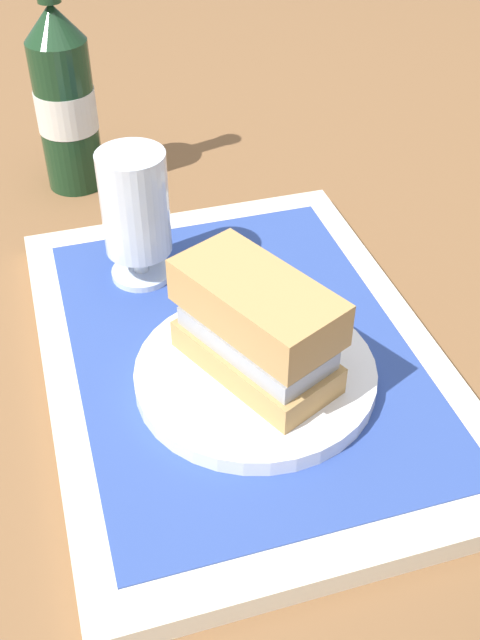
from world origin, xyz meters
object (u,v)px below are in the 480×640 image
Objects in this scene: sandwich at (258,323)px; beer_glass at (136,210)px; beer_bottle at (64,97)px; plate at (260,373)px.

beer_glass is at bearing -4.49° from sandwich.
sandwich is at bearing -166.24° from beer_bottle.
plate is at bearing -166.15° from beer_bottle.
plate is 1.52× the size of beer_glass.
beer_bottle is at bearing 8.46° from beer_glass.
beer_glass is (0.16, 0.06, 0.01)m from sandwich.
beer_bottle is (0.39, 0.10, 0.08)m from plate.
beer_glass is (0.16, 0.06, 0.06)m from plate.
sandwich is 0.54× the size of beer_bottle.
plate is 0.19m from beer_glass.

